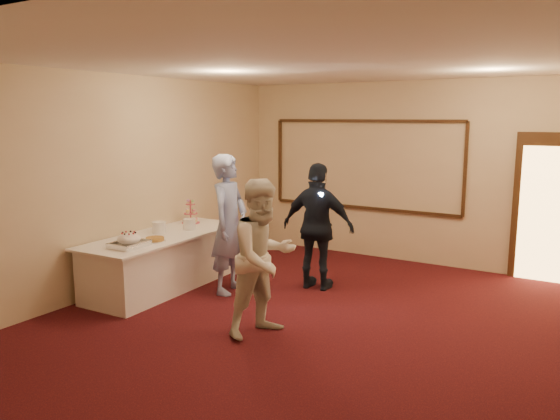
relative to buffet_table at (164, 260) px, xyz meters
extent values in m
plane|color=black|center=(2.50, -0.28, -0.39)|extent=(7.00, 7.00, 0.00)
cube|color=beige|center=(2.50, 3.22, 1.11)|extent=(6.00, 0.04, 3.00)
cube|color=beige|center=(2.50, -3.78, 1.11)|extent=(6.00, 0.04, 3.00)
cube|color=beige|center=(-0.50, -0.28, 1.11)|extent=(0.04, 7.00, 3.00)
cube|color=white|center=(2.50, -0.28, 2.61)|extent=(6.00, 7.00, 0.04)
cube|color=black|center=(1.70, 3.19, 0.46)|extent=(3.40, 0.04, 0.05)
cube|color=black|center=(1.70, 3.19, 1.96)|extent=(3.40, 0.04, 0.05)
cube|color=black|center=(0.00, 3.19, 1.21)|extent=(0.05, 0.04, 1.50)
cube|color=black|center=(3.40, 3.19, 1.21)|extent=(0.05, 0.04, 1.50)
cube|color=black|center=(4.65, 3.18, 0.71)|extent=(1.05, 0.06, 2.20)
cube|color=#FFBF66|center=(4.65, 3.15, 0.61)|extent=(0.85, 0.02, 2.00)
cube|color=white|center=(0.00, 0.00, -0.02)|extent=(0.96, 2.46, 0.74)
cube|color=white|center=(0.00, 0.00, 0.37)|extent=(1.08, 2.60, 0.03)
cube|color=silver|center=(0.16, -0.79, 0.40)|extent=(0.37, 0.47, 0.04)
ellipsoid|color=white|center=(0.16, -0.79, 0.49)|extent=(0.30, 0.30, 0.13)
cube|color=silver|center=(0.25, -0.65, 0.42)|extent=(0.17, 0.29, 0.01)
cylinder|color=#CC4861|center=(-0.21, 0.85, 0.57)|extent=(0.02, 0.02, 0.37)
cylinder|color=#CC4861|center=(-0.21, 0.85, 0.39)|extent=(0.28, 0.28, 0.01)
cylinder|color=#CC4861|center=(-0.21, 0.85, 0.54)|extent=(0.21, 0.21, 0.01)
cylinder|color=#CC4861|center=(-0.21, 0.85, 0.68)|extent=(0.15, 0.15, 0.01)
cylinder|color=white|center=(-0.11, 0.03, 0.46)|extent=(0.19, 0.19, 0.16)
cylinder|color=white|center=(-0.11, 0.03, 0.55)|extent=(0.20, 0.20, 0.01)
cylinder|color=white|center=(0.10, 0.45, 0.46)|extent=(0.18, 0.18, 0.15)
cylinder|color=white|center=(0.10, 0.45, 0.54)|extent=(0.19, 0.19, 0.01)
cylinder|color=white|center=(0.22, -0.39, 0.39)|extent=(0.28, 0.28, 0.01)
cylinder|color=brown|center=(0.22, -0.39, 0.42)|extent=(0.24, 0.24, 0.05)
imported|color=#8DA2D9|center=(0.93, 0.31, 0.57)|extent=(0.55, 0.76, 1.92)
imported|color=white|center=(2.16, -0.70, 0.49)|extent=(0.91, 1.03, 1.76)
imported|color=black|center=(1.91, 1.08, 0.51)|extent=(1.08, 0.53, 1.79)
cube|color=white|center=(2.00, 0.97, 0.99)|extent=(0.08, 0.06, 0.05)
camera|label=1|loc=(5.35, -5.60, 2.03)|focal=35.00mm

